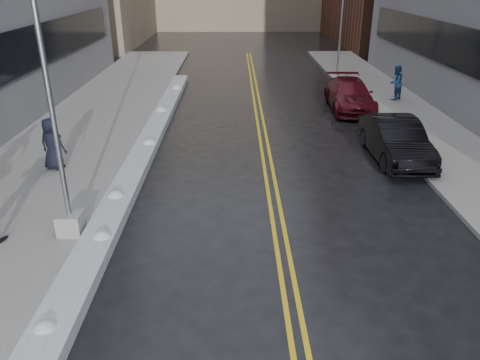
{
  "coord_description": "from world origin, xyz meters",
  "views": [
    {
      "loc": [
        1.25,
        -9.33,
        6.76
      ],
      "look_at": [
        1.38,
        2.99,
        1.3
      ],
      "focal_mm": 35.0,
      "sensor_mm": 36.0,
      "label": 1
    }
  ],
  "objects_px": {
    "car_maroon": "(349,95)",
    "traffic_signal": "(341,27)",
    "lamppost": "(59,153)",
    "pedestrian_c": "(52,144)",
    "car_black": "(395,140)",
    "fire_hydrant": "(414,130)",
    "pedestrian_east": "(396,83)"
  },
  "relations": [
    {
      "from": "lamppost",
      "to": "pedestrian_c",
      "type": "relative_size",
      "value": 3.95
    },
    {
      "from": "traffic_signal",
      "to": "pedestrian_east",
      "type": "distance_m",
      "value": 7.74
    },
    {
      "from": "pedestrian_c",
      "to": "car_maroon",
      "type": "height_order",
      "value": "pedestrian_c"
    },
    {
      "from": "pedestrian_east",
      "to": "lamppost",
      "type": "bearing_deg",
      "value": 6.83
    },
    {
      "from": "pedestrian_east",
      "to": "car_maroon",
      "type": "height_order",
      "value": "pedestrian_east"
    },
    {
      "from": "fire_hydrant",
      "to": "car_black",
      "type": "height_order",
      "value": "car_black"
    },
    {
      "from": "car_black",
      "to": "traffic_signal",
      "type": "bearing_deg",
      "value": 85.75
    },
    {
      "from": "lamppost",
      "to": "pedestrian_east",
      "type": "distance_m",
      "value": 20.17
    },
    {
      "from": "fire_hydrant",
      "to": "car_maroon",
      "type": "relative_size",
      "value": 0.14
    },
    {
      "from": "car_maroon",
      "to": "traffic_signal",
      "type": "bearing_deg",
      "value": 84.99
    },
    {
      "from": "car_maroon",
      "to": "pedestrian_east",
      "type": "bearing_deg",
      "value": 28.48
    },
    {
      "from": "fire_hydrant",
      "to": "pedestrian_c",
      "type": "relative_size",
      "value": 0.38
    },
    {
      "from": "fire_hydrant",
      "to": "pedestrian_east",
      "type": "distance_m",
      "value": 6.98
    },
    {
      "from": "pedestrian_east",
      "to": "car_black",
      "type": "bearing_deg",
      "value": 31.97
    },
    {
      "from": "car_maroon",
      "to": "car_black",
      "type": "bearing_deg",
      "value": -86.97
    },
    {
      "from": "fire_hydrant",
      "to": "pedestrian_c",
      "type": "xyz_separation_m",
      "value": [
        -14.38,
        -3.3,
        0.57
      ]
    },
    {
      "from": "fire_hydrant",
      "to": "traffic_signal",
      "type": "relative_size",
      "value": 0.12
    },
    {
      "from": "fire_hydrant",
      "to": "pedestrian_c",
      "type": "distance_m",
      "value": 14.76
    },
    {
      "from": "pedestrian_east",
      "to": "fire_hydrant",
      "type": "bearing_deg",
      "value": 38.58
    },
    {
      "from": "lamppost",
      "to": "fire_hydrant",
      "type": "xyz_separation_m",
      "value": [
        12.3,
        8.0,
        -1.98
      ]
    },
    {
      "from": "pedestrian_c",
      "to": "car_black",
      "type": "relative_size",
      "value": 0.39
    },
    {
      "from": "lamppost",
      "to": "pedestrian_c",
      "type": "xyz_separation_m",
      "value": [
        -2.08,
        4.7,
        -1.42
      ]
    },
    {
      "from": "lamppost",
      "to": "car_maroon",
      "type": "bearing_deg",
      "value": 51.4
    },
    {
      "from": "car_black",
      "to": "pedestrian_east",
      "type": "bearing_deg",
      "value": 71.92
    },
    {
      "from": "traffic_signal",
      "to": "car_maroon",
      "type": "distance_m",
      "value": 9.05
    },
    {
      "from": "fire_hydrant",
      "to": "car_maroon",
      "type": "height_order",
      "value": "car_maroon"
    },
    {
      "from": "fire_hydrant",
      "to": "car_black",
      "type": "distance_m",
      "value": 2.6
    },
    {
      "from": "traffic_signal",
      "to": "pedestrian_c",
      "type": "xyz_separation_m",
      "value": [
        -13.88,
        -17.3,
        -2.29
      ]
    },
    {
      "from": "car_black",
      "to": "car_maroon",
      "type": "height_order",
      "value": "car_black"
    },
    {
      "from": "fire_hydrant",
      "to": "car_maroon",
      "type": "distance_m",
      "value": 5.64
    },
    {
      "from": "car_black",
      "to": "car_maroon",
      "type": "distance_m",
      "value": 7.52
    },
    {
      "from": "fire_hydrant",
      "to": "pedestrian_east",
      "type": "bearing_deg",
      "value": 79.23
    }
  ]
}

